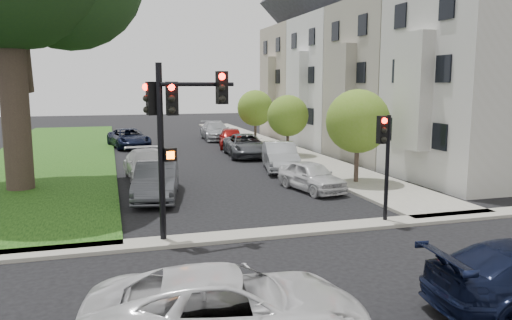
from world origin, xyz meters
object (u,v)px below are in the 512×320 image
object	(u,v)px
traffic_signal_secondary	(385,149)
car_parked_6	(148,165)
car_cross_near	(229,309)
car_parked_3	(231,138)
small_tree_c	(255,108)
small_tree_a	(358,121)
car_parked_0	(311,176)
small_tree_b	(288,116)
car_parked_8	(129,138)
car_parked_2	(246,145)
car_parked_1	(280,157)
car_parked_4	(216,131)
traffic_signal_main	(174,120)
car_parked_5	(157,181)

from	to	relation	value
traffic_signal_secondary	car_parked_6	xyz separation A→B (m)	(-7.22, 10.51, -1.89)
car_cross_near	car_parked_3	xyz separation A→B (m)	(6.97, 28.58, 0.05)
car_parked_3	small_tree_c	bearing A→B (deg)	49.46
small_tree_a	car_parked_0	world-z (taller)	small_tree_a
car_parked_0	small_tree_b	bearing A→B (deg)	65.04
small_tree_a	car_parked_8	distance (m)	20.46
car_parked_2	car_parked_6	world-z (taller)	car_parked_6
car_parked_1	car_parked_4	xyz separation A→B (m)	(-0.25, 16.48, -0.00)
small_tree_a	car_parked_3	size ratio (longest dim) A/B	1.01
car_parked_4	car_parked_8	world-z (taller)	car_parked_4
traffic_signal_main	car_parked_1	bearing A→B (deg)	57.06
car_parked_3	car_parked_8	size ratio (longest dim) A/B	0.85
small_tree_a	car_parked_3	xyz separation A→B (m)	(-2.51, 15.47, -2.29)
small_tree_c	car_parked_3	size ratio (longest dim) A/B	0.96
traffic_signal_secondary	car_parked_2	size ratio (longest dim) A/B	0.70
small_tree_b	car_parked_0	bearing A→B (deg)	-104.30
car_parked_0	car_parked_6	distance (m)	8.43
car_cross_near	car_parked_8	size ratio (longest dim) A/B	0.99
small_tree_c	car_parked_1	distance (m)	13.09
traffic_signal_secondary	car_parked_2	distance (m)	17.30
small_tree_b	car_parked_4	bearing A→B (deg)	102.43
car_cross_near	car_parked_6	xyz separation A→B (m)	(-0.17, 17.05, 0.03)
car_parked_4	car_parked_5	xyz separation A→B (m)	(-7.11, -21.76, -0.00)
small_tree_a	small_tree_b	size ratio (longest dim) A/B	1.11
traffic_signal_main	car_parked_1	world-z (taller)	traffic_signal_main
car_parked_6	car_parked_4	bearing A→B (deg)	63.58
car_cross_near	small_tree_c	bearing A→B (deg)	-8.69
car_parked_3	car_parked_4	size ratio (longest dim) A/B	0.83
small_tree_b	car_parked_5	xyz separation A→B (m)	(-9.64, -10.28, -1.96)
traffic_signal_secondary	car_parked_4	xyz separation A→B (m)	(-0.10, 27.78, -1.85)
small_tree_a	car_parked_8	xyz separation A→B (m)	(-10.05, 17.67, -2.33)
traffic_signal_secondary	car_parked_4	size ratio (longest dim) A/B	0.69
traffic_signal_main	car_parked_5	bearing A→B (deg)	90.64
car_parked_0	car_parked_6	bearing A→B (deg)	134.89
traffic_signal_main	car_parked_2	distance (m)	18.73
car_parked_0	car_cross_near	bearing A→B (deg)	-129.57
traffic_signal_main	car_parked_1	xyz separation A→B (m)	(7.30, 11.26, -2.97)
car_parked_5	car_parked_8	size ratio (longest dim) A/B	0.90
small_tree_a	car_parked_1	distance (m)	5.73
small_tree_a	car_parked_3	distance (m)	15.84
car_parked_0	car_parked_1	xyz separation A→B (m)	(0.42, 5.57, 0.12)
small_tree_a	traffic_signal_secondary	xyz separation A→B (m)	(-2.43, -6.56, -0.42)
small_tree_c	car_parked_4	world-z (taller)	small_tree_c
small_tree_c	traffic_signal_main	world-z (taller)	traffic_signal_main
car_cross_near	car_parked_6	size ratio (longest dim) A/B	1.01
small_tree_b	car_parked_6	world-z (taller)	small_tree_b
small_tree_a	car_parked_2	size ratio (longest dim) A/B	0.85
small_tree_a	car_parked_4	bearing A→B (deg)	96.80
small_tree_a	car_parked_0	xyz separation A→B (m)	(-2.69, -0.82, -2.39)
car_cross_near	car_parked_4	distance (m)	35.03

